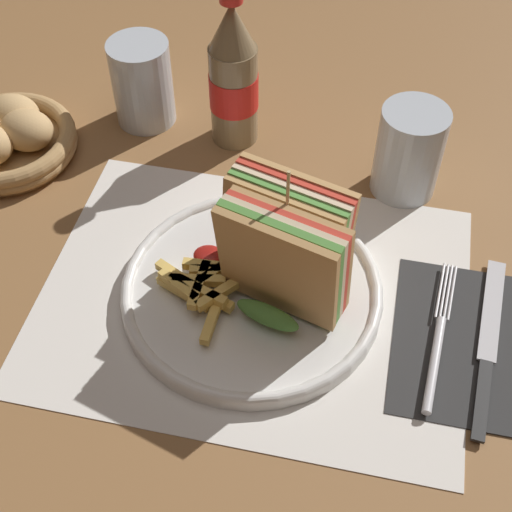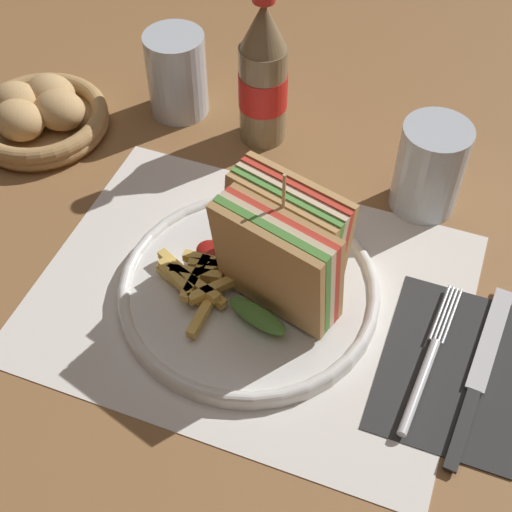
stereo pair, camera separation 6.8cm
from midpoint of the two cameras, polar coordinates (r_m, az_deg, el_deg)
ground_plane at (r=0.71m, az=-4.00°, el=-5.04°), size 4.00×4.00×0.00m
placemat at (r=0.72m, az=-2.87°, el=-3.35°), size 0.43×0.33×0.00m
plate_main at (r=0.72m, az=-3.05°, el=-2.88°), size 0.26×0.26×0.02m
club_sandwich at (r=0.66m, az=-0.63°, el=0.35°), size 0.13×0.12×0.16m
fries_pile at (r=0.70m, az=-7.09°, el=-2.56°), size 0.09×0.11×0.02m
ketchup_blob at (r=0.73m, az=-6.45°, el=-0.13°), size 0.03×0.03×0.01m
napkin at (r=0.71m, az=13.58°, el=-6.82°), size 0.13×0.19×0.00m
fork at (r=0.69m, az=11.56°, el=-7.39°), size 0.03×0.18×0.01m
knife at (r=0.71m, az=15.48°, el=-7.09°), size 0.03×0.21×0.00m
coke_bottle_near at (r=0.85m, az=-4.19°, el=13.95°), size 0.06×0.06×0.20m
glass_near at (r=0.81m, az=9.71°, el=7.75°), size 0.07×0.07×0.11m
glass_far at (r=0.91m, az=-11.21°, el=13.00°), size 0.07×0.07×0.11m
bread_basket at (r=0.92m, az=-21.50°, el=8.64°), size 0.17×0.17×0.06m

